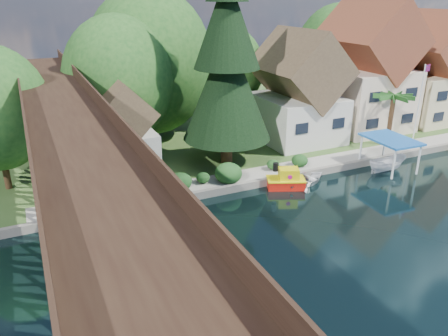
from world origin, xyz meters
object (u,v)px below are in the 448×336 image
at_px(house_right, 429,75).
at_px(flagpole, 421,95).
at_px(house_left, 298,95).
at_px(conifer, 227,60).
at_px(shed, 123,134).
at_px(tugboat, 286,180).
at_px(house_center, 366,74).
at_px(boat_white_a, 305,178).
at_px(palm_tree, 394,98).
at_px(trestle_bridge, 71,164).
at_px(boat_canopy, 388,157).

height_order(house_right, flagpole, house_right).
xyz_separation_m(house_left, conifer, (-9.28, -3.03, 4.31)).
bearing_deg(shed, house_left, 4.77).
bearing_deg(tugboat, house_left, 52.92).
bearing_deg(house_center, boat_white_a, -145.93).
xyz_separation_m(shed, palm_tree, (25.46, -3.76, 1.33)).
relative_size(trestle_bridge, shed, 5.63).
bearing_deg(shed, trestle_bridge, -118.19).
bearing_deg(flagpole, house_center, 102.41).
height_order(trestle_bridge, tugboat, trestle_bridge).
bearing_deg(boat_canopy, trestle_bridge, -177.77).
bearing_deg(house_right, conifer, -173.66).
bearing_deg(palm_tree, boat_canopy, -134.08).
xyz_separation_m(shed, boat_canopy, (21.05, -8.31, -2.52)).
height_order(house_right, palm_tree, house_right).
bearing_deg(house_right, house_center, 176.82).
bearing_deg(trestle_bridge, house_center, 19.49).
bearing_deg(house_right, tugboat, -159.98).
height_order(palm_tree, boat_white_a, palm_tree).
bearing_deg(shed, palm_tree, -8.41).
distance_m(house_right, boat_canopy, 18.43).
distance_m(trestle_bridge, conifer, 16.30).
distance_m(house_center, house_right, 9.04).
relative_size(house_center, house_right, 1.12).
distance_m(shed, boat_white_a, 15.38).
height_order(conifer, palm_tree, conifer).
relative_size(house_left, boat_white_a, 2.61).
distance_m(conifer, boat_canopy, 16.26).
height_order(boat_white_a, boat_canopy, boat_canopy).
height_order(house_center, house_right, house_center).
height_order(house_center, shed, house_center).
height_order(house_center, tugboat, house_center).
distance_m(house_center, conifer, 18.87).
xyz_separation_m(house_right, boat_white_a, (-22.98, -8.96, -5.34)).
height_order(flagpole, tugboat, flagpole).
xyz_separation_m(house_center, boat_white_a, (-13.98, -9.46, -5.98)).
relative_size(trestle_bridge, tugboat, 12.93).
bearing_deg(tugboat, trestle_bridge, -173.72).
relative_size(house_left, palm_tree, 2.06).
height_order(house_left, shed, house_left).
height_order(house_center, boat_canopy, house_center).
xyz_separation_m(house_left, house_right, (18.00, 0.00, 0.64)).
height_order(house_center, flagpole, house_center).
distance_m(shed, boat_canopy, 22.77).
bearing_deg(flagpole, house_right, 37.56).
bearing_deg(house_left, flagpole, -29.35).
height_order(house_right, boat_canopy, house_right).
height_order(conifer, boat_canopy, conifer).
xyz_separation_m(trestle_bridge, house_left, (23.00, 10.83, -0.21)).
relative_size(palm_tree, flagpole, 0.69).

